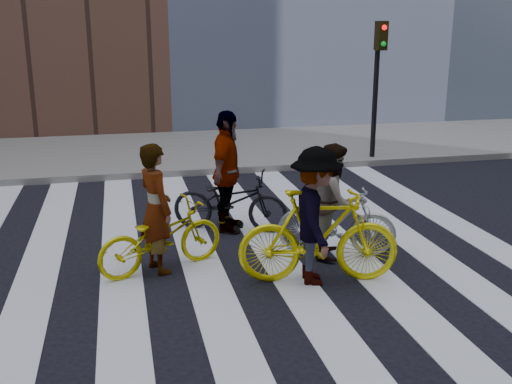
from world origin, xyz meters
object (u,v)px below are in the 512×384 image
object	(u,v)px
bike_yellow_right	(319,236)
rider_rear	(227,172)
bike_dark_rear	(230,201)
bike_yellow_left	(161,237)
bike_silver_mid	(336,221)
rider_mid	(334,200)
rider_left	(156,208)
rider_right	(316,216)
traffic_signal	(378,68)

from	to	relation	value
bike_yellow_right	rider_rear	world-z (taller)	rider_rear
bike_dark_rear	bike_yellow_left	bearing A→B (deg)	162.71
bike_silver_mid	bike_dark_rear	distance (m)	1.90
bike_silver_mid	rider_mid	world-z (taller)	rider_mid
rider_left	rider_rear	xyz separation A→B (m)	(1.21, 1.40, 0.10)
bike_dark_rear	rider_rear	size ratio (longest dim) A/B	0.96
bike_yellow_left	rider_left	distance (m)	0.41
bike_yellow_left	rider_rear	size ratio (longest dim) A/B	0.92
bike_dark_rear	rider_rear	distance (m)	0.49
rider_right	rider_rear	bearing A→B (deg)	28.66
bike_yellow_right	rider_rear	xyz separation A→B (m)	(-0.79, 2.25, 0.36)
bike_yellow_left	rider_mid	size ratio (longest dim) A/B	1.10
bike_silver_mid	traffic_signal	bearing A→B (deg)	-5.28
rider_rear	bike_silver_mid	bearing A→B (deg)	-112.46
traffic_signal	rider_rear	xyz separation A→B (m)	(-4.33, -4.05, -1.30)
rider_left	rider_mid	world-z (taller)	rider_left
bike_yellow_right	rider_mid	world-z (taller)	rider_mid
bike_silver_mid	rider_left	world-z (taller)	rider_left
bike_silver_mid	rider_rear	size ratio (longest dim) A/B	0.87
rider_mid	rider_right	xyz separation A→B (m)	(-0.56, -0.85, 0.07)
rider_mid	rider_rear	world-z (taller)	rider_rear
rider_right	bike_silver_mid	bearing A→B (deg)	-25.04
bike_dark_rear	rider_mid	world-z (taller)	rider_mid
bike_silver_mid	rider_right	bearing A→B (deg)	167.92
bike_silver_mid	bike_dark_rear	world-z (taller)	bike_silver_mid
bike_yellow_left	bike_silver_mid	distance (m)	2.51
bike_dark_rear	rider_mid	distance (m)	1.90
rider_rear	rider_mid	bearing A→B (deg)	-113.54
traffic_signal	bike_dark_rear	world-z (taller)	traffic_signal
rider_mid	rider_left	bearing A→B (deg)	113.71
traffic_signal	bike_yellow_left	size ratio (longest dim) A/B	1.84
traffic_signal	rider_right	xyz separation A→B (m)	(-3.60, -6.30, -1.39)
bike_yellow_left	bike_dark_rear	distance (m)	1.86
rider_left	rider_mid	distance (m)	2.51
bike_yellow_left	bike_dark_rear	world-z (taller)	bike_dark_rear
bike_yellow_left	rider_left	xyz separation A→B (m)	(-0.05, -0.00, 0.41)
rider_mid	rider_right	size ratio (longest dim) A/B	0.92
rider_right	rider_rear	size ratio (longest dim) A/B	0.91
rider_rear	traffic_signal	bearing A→B (deg)	-23.38
rider_rear	bike_yellow_right	bearing A→B (deg)	-137.17
rider_right	rider_rear	world-z (taller)	rider_rear
bike_silver_mid	rider_right	distance (m)	1.11
traffic_signal	bike_yellow_right	bearing A→B (deg)	-119.41
bike_yellow_left	bike_silver_mid	xyz separation A→B (m)	(2.51, 0.01, 0.04)
rider_mid	rider_rear	size ratio (longest dim) A/B	0.84
traffic_signal	bike_silver_mid	world-z (taller)	traffic_signal
rider_mid	bike_yellow_right	bearing A→B (deg)	172.62
traffic_signal	rider_left	distance (m)	7.90
traffic_signal	rider_left	size ratio (longest dim) A/B	1.88
rider_left	bike_silver_mid	bearing A→B (deg)	-111.44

